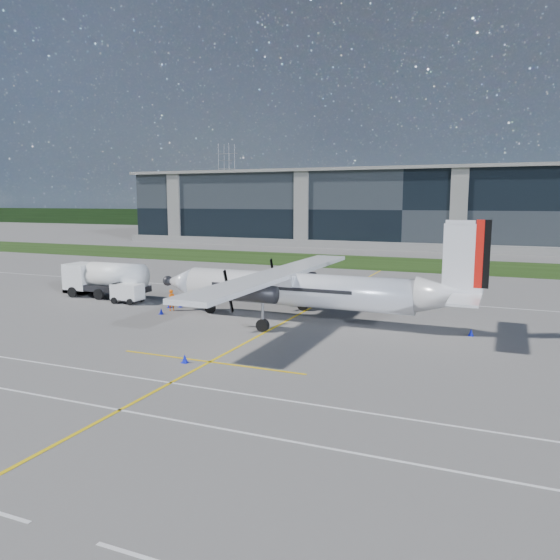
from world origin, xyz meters
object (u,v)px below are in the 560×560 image
(safety_cone_stbdwing, at_px, (329,289))
(pylon_west, at_px, (227,185))
(ground_crew_person, at_px, (172,299))
(safety_cone_nose_port, at_px, (161,311))
(fuel_tanker_truck, at_px, (101,280))
(baggage_tug, at_px, (127,293))
(safety_cone_nose_stbd, at_px, (180,304))
(safety_cone_portwing, at_px, (185,359))
(safety_cone_fwd, at_px, (169,305))
(safety_cone_tail, at_px, (471,332))
(turboprop_aircraft, at_px, (308,270))

(safety_cone_stbdwing, bearing_deg, pylon_west, 122.22)
(ground_crew_person, relative_size, safety_cone_nose_port, 4.13)
(fuel_tanker_truck, xyz_separation_m, safety_cone_stbdwing, (19.50, 11.38, -1.46))
(baggage_tug, height_order, ground_crew_person, ground_crew_person)
(pylon_west, relative_size, baggage_tug, 10.18)
(safety_cone_nose_stbd, xyz_separation_m, safety_cone_stbdwing, (9.53, 12.82, 0.00))
(pylon_west, xyz_separation_m, safety_cone_portwing, (81.74, -156.70, -14.75))
(fuel_tanker_truck, bearing_deg, safety_cone_nose_stbd, -8.25)
(ground_crew_person, height_order, safety_cone_fwd, ground_crew_person)
(fuel_tanker_truck, xyz_separation_m, safety_cone_nose_stbd, (9.97, -1.44, -1.46))
(safety_cone_portwing, bearing_deg, safety_cone_stbdwing, 89.78)
(ground_crew_person, relative_size, safety_cone_tail, 4.13)
(safety_cone_stbdwing, bearing_deg, fuel_tanker_truck, -149.74)
(safety_cone_portwing, distance_m, safety_cone_fwd, 16.87)
(fuel_tanker_truck, bearing_deg, turboprop_aircraft, -6.82)
(pylon_west, bearing_deg, turboprop_aircraft, -59.54)
(turboprop_aircraft, xyz_separation_m, safety_cone_nose_stbd, (-12.34, 1.22, -3.78))
(safety_cone_nose_stbd, xyz_separation_m, safety_cone_fwd, (-0.77, -0.56, 0.00))
(turboprop_aircraft, relative_size, safety_cone_tail, 53.70)
(safety_cone_nose_stbd, bearing_deg, safety_cone_tail, -2.05)
(baggage_tug, xyz_separation_m, safety_cone_fwd, (4.80, -0.39, -0.63))
(safety_cone_stbdwing, bearing_deg, safety_cone_nose_stbd, -126.63)
(safety_cone_portwing, bearing_deg, baggage_tug, 137.34)
(fuel_tanker_truck, distance_m, safety_cone_stbdwing, 22.62)
(pylon_west, relative_size, safety_cone_portwing, 60.00)
(fuel_tanker_truck, relative_size, safety_cone_tail, 18.19)
(safety_cone_tail, xyz_separation_m, safety_cone_nose_port, (-24.10, -2.28, 0.00))
(pylon_west, bearing_deg, ground_crew_person, -63.33)
(safety_cone_fwd, bearing_deg, safety_cone_nose_stbd, 36.05)
(fuel_tanker_truck, relative_size, safety_cone_stbdwing, 18.19)
(turboprop_aircraft, bearing_deg, safety_cone_stbdwing, 101.32)
(pylon_west, relative_size, fuel_tanker_truck, 3.30)
(safety_cone_tail, bearing_deg, safety_cone_stbdwing, 137.14)
(pylon_west, height_order, safety_cone_tail, pylon_west)
(ground_crew_person, relative_size, safety_cone_stbdwing, 4.13)
(ground_crew_person, height_order, safety_cone_nose_stbd, ground_crew_person)
(turboprop_aircraft, xyz_separation_m, safety_cone_nose_port, (-12.16, -1.92, -3.78))
(safety_cone_portwing, xyz_separation_m, safety_cone_fwd, (-10.20, 13.43, 0.00))
(safety_cone_stbdwing, bearing_deg, baggage_tug, -139.29)
(fuel_tanker_truck, xyz_separation_m, ground_crew_person, (10.11, -2.95, -0.67))
(safety_cone_portwing, distance_m, safety_cone_nose_port, 14.26)
(ground_crew_person, xyz_separation_m, safety_cone_nose_stbd, (-0.14, 1.51, -0.78))
(ground_crew_person, distance_m, safety_cone_portwing, 15.58)
(safety_cone_nose_stbd, bearing_deg, safety_cone_portwing, -56.02)
(fuel_tanker_truck, height_order, safety_cone_nose_stbd, fuel_tanker_truck)
(baggage_tug, bearing_deg, safety_cone_portwing, -42.66)
(baggage_tug, bearing_deg, safety_cone_stbdwing, 40.71)
(turboprop_aircraft, height_order, safety_cone_nose_stbd, turboprop_aircraft)
(fuel_tanker_truck, height_order, safety_cone_stbdwing, fuel_tanker_truck)
(safety_cone_portwing, bearing_deg, safety_cone_fwd, 127.21)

